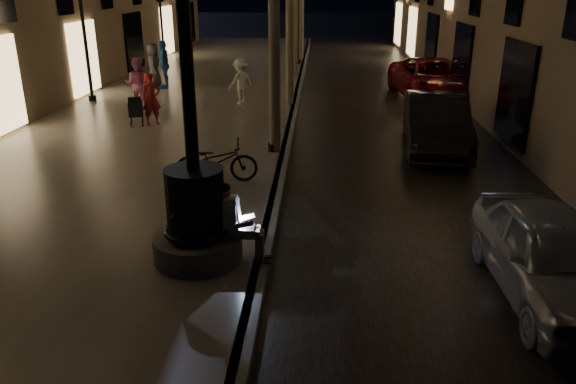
# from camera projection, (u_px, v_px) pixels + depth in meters

# --- Properties ---
(ground) EXTENTS (120.00, 120.00, 0.00)m
(ground) POSITION_uv_depth(u_px,v_px,m) (296.00, 103.00, 21.06)
(ground) COLOR black
(ground) RESTS_ON ground
(cobble_lane) EXTENTS (6.00, 45.00, 0.02)m
(cobble_lane) POSITION_uv_depth(u_px,v_px,m) (377.00, 103.00, 20.90)
(cobble_lane) COLOR black
(cobble_lane) RESTS_ON ground
(promenade) EXTENTS (8.00, 45.00, 0.20)m
(promenade) POSITION_uv_depth(u_px,v_px,m) (191.00, 99.00, 21.24)
(promenade) COLOR #645E58
(promenade) RESTS_ON ground
(curb_strip) EXTENTS (0.25, 45.00, 0.20)m
(curb_strip) POSITION_uv_depth(u_px,v_px,m) (296.00, 100.00, 21.03)
(curb_strip) COLOR #59595B
(curb_strip) RESTS_ON ground
(fountain_lamppost) EXTENTS (1.40, 1.40, 5.21)m
(fountain_lamppost) POSITION_uv_depth(u_px,v_px,m) (195.00, 199.00, 8.55)
(fountain_lamppost) COLOR #59595B
(fountain_lamppost) RESTS_ON promenade
(seated_man_laptop) EXTENTS (0.91, 0.31, 1.28)m
(seated_man_laptop) POSITION_uv_depth(u_px,v_px,m) (236.00, 220.00, 8.64)
(seated_man_laptop) COLOR #9A906D
(seated_man_laptop) RESTS_ON promenade
(lamp_curb_a) EXTENTS (0.36, 0.36, 4.81)m
(lamp_curb_a) POSITION_uv_depth(u_px,v_px,m) (272.00, 29.00, 13.39)
(lamp_curb_a) COLOR black
(lamp_curb_a) RESTS_ON promenade
(lamp_curb_b) EXTENTS (0.36, 0.36, 4.81)m
(lamp_curb_b) POSITION_uv_depth(u_px,v_px,m) (290.00, 11.00, 20.86)
(lamp_curb_b) COLOR black
(lamp_curb_b) RESTS_ON promenade
(lamp_curb_c) EXTENTS (0.36, 0.36, 4.81)m
(lamp_curb_c) POSITION_uv_depth(u_px,v_px,m) (298.00, 3.00, 28.32)
(lamp_curb_c) COLOR black
(lamp_curb_c) RESTS_ON promenade
(lamp_left_b) EXTENTS (0.36, 0.36, 4.81)m
(lamp_left_b) POSITION_uv_depth(u_px,v_px,m) (82.00, 14.00, 19.37)
(lamp_left_b) COLOR black
(lamp_left_b) RESTS_ON promenade
(lamp_left_c) EXTENTS (0.36, 0.36, 4.81)m
(lamp_left_c) POSITION_uv_depth(u_px,v_px,m) (160.00, 2.00, 28.70)
(lamp_left_c) COLOR black
(lamp_left_c) RESTS_ON promenade
(stroller) EXTENTS (0.60, 1.00, 1.01)m
(stroller) POSITION_uv_depth(u_px,v_px,m) (136.00, 108.00, 16.89)
(stroller) COLOR black
(stroller) RESTS_ON promenade
(car_front) EXTENTS (1.60, 3.83, 1.30)m
(car_front) POSITION_uv_depth(u_px,v_px,m) (552.00, 256.00, 8.01)
(car_front) COLOR #AFB2B7
(car_front) RESTS_ON ground
(car_second) EXTENTS (1.97, 4.58, 1.47)m
(car_second) POSITION_uv_depth(u_px,v_px,m) (436.00, 123.00, 15.03)
(car_second) COLOR black
(car_second) RESTS_ON ground
(car_third) EXTENTS (3.04, 5.67, 1.51)m
(car_third) POSITION_uv_depth(u_px,v_px,m) (433.00, 79.00, 21.55)
(car_third) COLOR maroon
(car_third) RESTS_ON ground
(pedestrian_red) EXTENTS (0.69, 0.63, 1.57)m
(pedestrian_red) POSITION_uv_depth(u_px,v_px,m) (151.00, 99.00, 16.80)
(pedestrian_red) COLOR red
(pedestrian_red) RESTS_ON promenade
(pedestrian_pink) EXTENTS (0.87, 0.69, 1.75)m
(pedestrian_pink) POSITION_uv_depth(u_px,v_px,m) (138.00, 83.00, 18.81)
(pedestrian_pink) COLOR pink
(pedestrian_pink) RESTS_ON promenade
(pedestrian_white) EXTENTS (1.15, 1.10, 1.57)m
(pedestrian_white) POSITION_uv_depth(u_px,v_px,m) (241.00, 81.00, 19.70)
(pedestrian_white) COLOR white
(pedestrian_white) RESTS_ON promenade
(pedestrian_blue) EXTENTS (0.63, 1.17, 1.89)m
(pedestrian_blue) POSITION_uv_depth(u_px,v_px,m) (164.00, 64.00, 22.48)
(pedestrian_blue) COLOR #2A549D
(pedestrian_blue) RESTS_ON promenade
(pedestrian_dark) EXTENTS (0.71, 0.93, 1.71)m
(pedestrian_dark) POSITION_uv_depth(u_px,v_px,m) (154.00, 65.00, 22.90)
(pedestrian_dark) COLOR #343539
(pedestrian_dark) RESTS_ON promenade
(bicycle) EXTENTS (1.84, 0.84, 0.93)m
(bicycle) POSITION_uv_depth(u_px,v_px,m) (217.00, 161.00, 12.13)
(bicycle) COLOR black
(bicycle) RESTS_ON promenade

